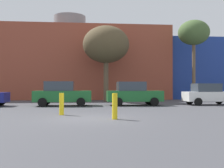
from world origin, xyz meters
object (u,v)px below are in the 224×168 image
at_px(parked_car_1, 62,94).
at_px(parked_car_2, 133,94).
at_px(bare_tree_1, 106,45).
at_px(bare_tree_2, 194,34).
at_px(bollard_yellow_0, 62,104).
at_px(bollard_yellow_1, 115,106).
at_px(parked_car_3, 208,94).

height_order(parked_car_1, parked_car_2, parked_car_1).
bearing_deg(bare_tree_1, parked_car_2, -73.11).
height_order(parked_car_2, bare_tree_2, bare_tree_2).
relative_size(parked_car_2, bollard_yellow_0, 3.76).
bearing_deg(bollard_yellow_0, bollard_yellow_1, -39.40).
bearing_deg(parked_car_2, bare_tree_2, 37.88).
xyz_separation_m(bare_tree_2, bollard_yellow_1, (-9.56, -14.32, -6.26)).
xyz_separation_m(parked_car_1, bare_tree_1, (3.77, 5.70, 4.65)).
bearing_deg(bare_tree_1, bollard_yellow_0, -104.48).
bearing_deg(bare_tree_1, parked_car_3, -36.16).
distance_m(parked_car_3, bare_tree_2, 8.27).
bearing_deg(bare_tree_2, bollard_yellow_0, -134.69).
bearing_deg(bollard_yellow_0, parked_car_2, 53.49).
relative_size(parked_car_1, parked_car_3, 1.08).
bearing_deg(bollard_yellow_1, bare_tree_2, 56.27).
xyz_separation_m(parked_car_1, bollard_yellow_0, (0.58, -6.64, -0.36)).
xyz_separation_m(parked_car_3, bollard_yellow_1, (-8.45, -8.73, -0.27)).
bearing_deg(bollard_yellow_1, bare_tree_1, 87.43).
distance_m(bollard_yellow_0, bollard_yellow_1, 3.29).
xyz_separation_m(parked_car_2, bare_tree_1, (-1.73, 5.70, 4.66)).
distance_m(bare_tree_1, bollard_yellow_1, 15.29).
xyz_separation_m(bollard_yellow_0, bollard_yellow_1, (2.54, -2.09, 0.02)).
bearing_deg(parked_car_1, parked_car_3, -0.00).
relative_size(parked_car_1, parked_car_2, 1.01).
bearing_deg(parked_car_3, bare_tree_1, 143.84).
relative_size(bare_tree_1, bare_tree_2, 0.91).
bearing_deg(parked_car_3, parked_car_1, 180.00).
xyz_separation_m(parked_car_1, parked_car_3, (11.57, -0.00, -0.07)).
bearing_deg(bare_tree_2, parked_car_3, -101.27).
bearing_deg(parked_car_1, bare_tree_1, 56.55).
distance_m(bare_tree_1, bare_tree_2, 9.01).
xyz_separation_m(bare_tree_2, bollard_yellow_0, (-12.10, -12.23, -6.28)).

